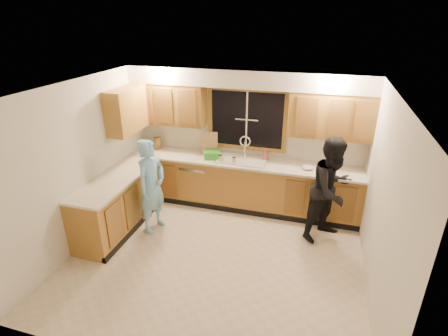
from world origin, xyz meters
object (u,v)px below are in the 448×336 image
object	(u,v)px
sink	(242,163)
knife_block	(158,143)
dishwasher	(198,181)
soap_bottle	(265,155)
bowl	(308,168)
stove	(99,221)
dish_crate	(212,154)
man	(152,186)
woman	(331,190)

from	to	relation	value
sink	knife_block	bearing A→B (deg)	175.30
dishwasher	soap_bottle	size ratio (longest dim) A/B	4.23
knife_block	soap_bottle	bearing A→B (deg)	-32.13
soap_bottle	bowl	size ratio (longest dim) A/B	0.99
stove	dish_crate	size ratio (longest dim) A/B	3.21
knife_block	soap_bottle	xyz separation A→B (m)	(2.12, -0.01, -0.01)
stove	knife_block	bearing A→B (deg)	87.91
bowl	sink	bearing A→B (deg)	176.88
man	knife_block	world-z (taller)	man
sink	soap_bottle	world-z (taller)	sink
sink	woman	world-z (taller)	woman
woman	soap_bottle	distance (m)	1.38
stove	dish_crate	xyz separation A→B (m)	(1.25, 1.80, 0.54)
dishwasher	soap_bottle	bearing A→B (deg)	6.84
dishwasher	dish_crate	size ratio (longest dim) A/B	2.92
soap_bottle	bowl	bearing A→B (deg)	-14.52
stove	man	xyz separation A→B (m)	(0.58, 0.68, 0.34)
knife_block	dishwasher	bearing A→B (deg)	-42.04
dishwasher	stove	bearing A→B (deg)	-117.69
dish_crate	soap_bottle	bearing A→B (deg)	9.59
dishwasher	man	bearing A→B (deg)	-108.05
woman	man	bearing A→B (deg)	141.28
man	dish_crate	size ratio (longest dim) A/B	5.63
dishwasher	soap_bottle	world-z (taller)	soap_bottle
dish_crate	bowl	xyz separation A→B (m)	(1.70, -0.04, -0.04)
bowl	woman	bearing A→B (deg)	-51.78
sink	man	size ratio (longest dim) A/B	0.54
sink	dish_crate	size ratio (longest dim) A/B	3.06
dish_crate	bowl	bearing A→B (deg)	-1.26
woman	soap_bottle	xyz separation A→B (m)	(-1.17, 0.71, 0.17)
man	soap_bottle	distance (m)	2.07
stove	soap_bottle	size ratio (longest dim) A/B	4.64
stove	woman	xyz separation A→B (m)	(3.36, 1.25, 0.40)
stove	dish_crate	world-z (taller)	dish_crate
woman	dish_crate	size ratio (longest dim) A/B	6.05
stove	man	bearing A→B (deg)	49.34
sink	dishwasher	distance (m)	0.96
dishwasher	dish_crate	distance (m)	0.65
sink	stove	size ratio (longest dim) A/B	0.96
stove	sink	bearing A→B (deg)	45.39
knife_block	stove	bearing A→B (deg)	-124.01
sink	bowl	distance (m)	1.16
dish_crate	stove	bearing A→B (deg)	-124.73
woman	stove	bearing A→B (deg)	150.02
man	soap_bottle	xyz separation A→B (m)	(1.61, 1.28, 0.23)
dishwasher	soap_bottle	xyz separation A→B (m)	(1.24, 0.15, 0.61)
dishwasher	stove	size ratio (longest dim) A/B	0.91
sink	bowl	size ratio (longest dim) A/B	4.41
man	knife_block	xyz separation A→B (m)	(-0.51, 1.29, 0.24)
sink	woman	xyz separation A→B (m)	(1.56, -0.58, -0.02)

